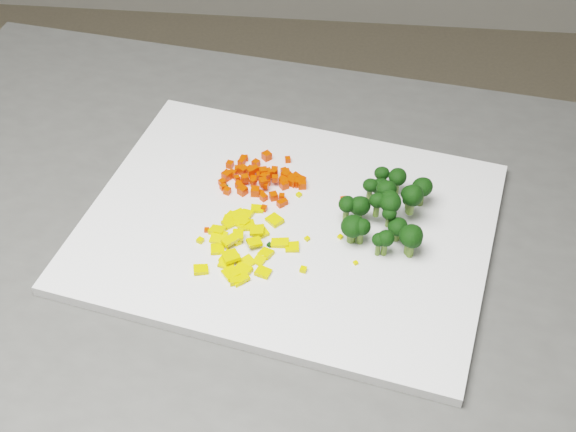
# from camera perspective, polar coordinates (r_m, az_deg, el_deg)

# --- Properties ---
(counter_block) EXTENTS (1.12, 0.86, 0.90)m
(counter_block) POSITION_cam_1_polar(r_m,az_deg,el_deg) (1.33, -2.38, -14.60)
(counter_block) COLOR #484846
(counter_block) RESTS_ON ground
(cutting_board) EXTENTS (0.54, 0.46, 0.01)m
(cutting_board) POSITION_cam_1_polar(r_m,az_deg,el_deg) (0.96, -0.00, -0.70)
(cutting_board) COLOR white
(cutting_board) RESTS_ON counter_block
(carrot_pile) EXTENTS (0.11, 0.11, 0.03)m
(carrot_pile) POSITION_cam_1_polar(r_m,az_deg,el_deg) (1.00, -1.87, 3.04)
(carrot_pile) COLOR #F12502
(carrot_pile) RESTS_ON cutting_board
(pepper_pile) EXTENTS (0.12, 0.12, 0.02)m
(pepper_pile) POSITION_cam_1_polar(r_m,az_deg,el_deg) (0.92, -3.19, -1.75)
(pepper_pile) COLOR yellow
(pepper_pile) RESTS_ON cutting_board
(broccoli_pile) EXTENTS (0.13, 0.13, 0.06)m
(broccoli_pile) POSITION_cam_1_polar(r_m,az_deg,el_deg) (0.94, 7.11, 0.91)
(broccoli_pile) COLOR black
(broccoli_pile) RESTS_ON cutting_board
(carrot_cube_0) EXTENTS (0.01, 0.01, 0.01)m
(carrot_cube_0) POSITION_cam_1_polar(r_m,az_deg,el_deg) (1.00, -0.38, 2.60)
(carrot_cube_0) COLOR #F12502
(carrot_cube_0) RESTS_ON carrot_pile
(carrot_cube_1) EXTENTS (0.01, 0.01, 0.01)m
(carrot_cube_1) POSITION_cam_1_polar(r_m,az_deg,el_deg) (1.02, -3.21, 3.26)
(carrot_cube_1) COLOR #F12502
(carrot_cube_1) RESTS_ON carrot_pile
(carrot_cube_2) EXTENTS (0.01, 0.01, 0.01)m
(carrot_cube_2) POSITION_cam_1_polar(r_m,az_deg,el_deg) (1.00, -1.72, 2.81)
(carrot_cube_2) COLOR #F12502
(carrot_cube_2) RESTS_ON carrot_pile
(carrot_cube_3) EXTENTS (0.01, 0.01, 0.01)m
(carrot_cube_3) POSITION_cam_1_polar(r_m,az_deg,el_deg) (1.00, 0.33, 2.42)
(carrot_cube_3) COLOR #F12502
(carrot_cube_3) RESTS_ON carrot_pile
(carrot_cube_4) EXTENTS (0.01, 0.01, 0.01)m
(carrot_cube_4) POSITION_cam_1_polar(r_m,az_deg,el_deg) (1.01, -4.17, 2.95)
(carrot_cube_4) COLOR #F12502
(carrot_cube_4) RESTS_ON carrot_pile
(carrot_cube_5) EXTENTS (0.01, 0.01, 0.01)m
(carrot_cube_5) POSITION_cam_1_polar(r_m,az_deg,el_deg) (1.00, 0.94, 2.53)
(carrot_cube_5) COLOR #F12502
(carrot_cube_5) RESTS_ON carrot_pile
(carrot_cube_6) EXTENTS (0.01, 0.01, 0.01)m
(carrot_cube_6) POSITION_cam_1_polar(r_m,az_deg,el_deg) (0.99, -1.78, 2.43)
(carrot_cube_6) COLOR #F12502
(carrot_cube_6) RESTS_ON carrot_pile
(carrot_cube_7) EXTENTS (0.01, 0.01, 0.01)m
(carrot_cube_7) POSITION_cam_1_polar(r_m,az_deg,el_deg) (1.00, -0.26, 2.41)
(carrot_cube_7) COLOR #F12502
(carrot_cube_7) RESTS_ON carrot_pile
(carrot_cube_8) EXTENTS (0.01, 0.01, 0.01)m
(carrot_cube_8) POSITION_cam_1_polar(r_m,az_deg,el_deg) (1.02, -3.57, 3.32)
(carrot_cube_8) COLOR #F12502
(carrot_cube_8) RESTS_ON carrot_pile
(carrot_cube_9) EXTENTS (0.01, 0.01, 0.01)m
(carrot_cube_9) POSITION_cam_1_polar(r_m,az_deg,el_deg) (1.04, -0.02, 4.04)
(carrot_cube_9) COLOR #F12502
(carrot_cube_9) RESTS_ON carrot_pile
(carrot_cube_10) EXTENTS (0.01, 0.01, 0.01)m
(carrot_cube_10) POSITION_cam_1_polar(r_m,az_deg,el_deg) (1.00, -2.47, 2.35)
(carrot_cube_10) COLOR #F12502
(carrot_cube_10) RESTS_ON carrot_pile
(carrot_cube_11) EXTENTS (0.01, 0.01, 0.01)m
(carrot_cube_11) POSITION_cam_1_polar(r_m,az_deg,el_deg) (1.00, -3.49, 2.15)
(carrot_cube_11) COLOR #F12502
(carrot_cube_11) RESTS_ON carrot_pile
(carrot_cube_12) EXTENTS (0.01, 0.01, 0.01)m
(carrot_cube_12) POSITION_cam_1_polar(r_m,az_deg,el_deg) (0.99, -3.25, 1.82)
(carrot_cube_12) COLOR #F12502
(carrot_cube_12) RESTS_ON carrot_pile
(carrot_cube_13) EXTENTS (0.01, 0.01, 0.01)m
(carrot_cube_13) POSITION_cam_1_polar(r_m,az_deg,el_deg) (1.03, -4.15, 3.67)
(carrot_cube_13) COLOR #F12502
(carrot_cube_13) RESTS_ON carrot_pile
(carrot_cube_14) EXTENTS (0.01, 0.01, 0.01)m
(carrot_cube_14) POSITION_cam_1_polar(r_m,az_deg,el_deg) (1.00, -4.61, 2.07)
(carrot_cube_14) COLOR #F12502
(carrot_cube_14) RESTS_ON carrot_pile
(carrot_cube_15) EXTENTS (0.01, 0.01, 0.01)m
(carrot_cube_15) POSITION_cam_1_polar(r_m,az_deg,el_deg) (0.98, -1.74, 1.34)
(carrot_cube_15) COLOR #F12502
(carrot_cube_15) RESTS_ON carrot_pile
(carrot_cube_16) EXTENTS (0.01, 0.01, 0.01)m
(carrot_cube_16) POSITION_cam_1_polar(r_m,az_deg,el_deg) (1.00, -1.03, 3.14)
(carrot_cube_16) COLOR #F12502
(carrot_cube_16) RESTS_ON carrot_pile
(carrot_cube_17) EXTENTS (0.01, 0.01, 0.01)m
(carrot_cube_17) POSITION_cam_1_polar(r_m,az_deg,el_deg) (1.01, -1.60, 2.98)
(carrot_cube_17) COLOR #F12502
(carrot_cube_17) RESTS_ON carrot_pile
(carrot_cube_18) EXTENTS (0.01, 0.01, 0.01)m
(carrot_cube_18) POSITION_cam_1_polar(r_m,az_deg,el_deg) (1.00, -1.77, 3.18)
(carrot_cube_18) COLOR #F12502
(carrot_cube_18) RESTS_ON carrot_pile
(carrot_cube_19) EXTENTS (0.01, 0.01, 0.01)m
(carrot_cube_19) POSITION_cam_1_polar(r_m,az_deg,el_deg) (1.01, -2.52, 2.64)
(carrot_cube_19) COLOR #F12502
(carrot_cube_19) RESTS_ON carrot_pile
(carrot_cube_20) EXTENTS (0.01, 0.01, 0.01)m
(carrot_cube_20) POSITION_cam_1_polar(r_m,az_deg,el_deg) (1.00, -4.69, 2.38)
(carrot_cube_20) COLOR #F12502
(carrot_cube_20) RESTS_ON carrot_pile
(carrot_cube_21) EXTENTS (0.01, 0.01, 0.01)m
(carrot_cube_21) POSITION_cam_1_polar(r_m,az_deg,el_deg) (0.97, -1.71, 0.55)
(carrot_cube_21) COLOR #F12502
(carrot_cube_21) RESTS_ON carrot_pile
(carrot_cube_22) EXTENTS (0.01, 0.01, 0.01)m
(carrot_cube_22) POSITION_cam_1_polar(r_m,az_deg,el_deg) (1.02, -0.10, 3.13)
(carrot_cube_22) COLOR #F12502
(carrot_cube_22) RESTS_ON carrot_pile
(carrot_cube_23) EXTENTS (0.01, 0.01, 0.01)m
(carrot_cube_23) POSITION_cam_1_polar(r_m,az_deg,el_deg) (0.99, -1.59, 2.19)
(carrot_cube_23) COLOR #F12502
(carrot_cube_23) RESTS_ON carrot_pile
(carrot_cube_24) EXTENTS (0.01, 0.01, 0.01)m
(carrot_cube_24) POSITION_cam_1_polar(r_m,az_deg,el_deg) (1.00, -1.72, 2.83)
(carrot_cube_24) COLOR #F12502
(carrot_cube_24) RESTS_ON carrot_pile
(carrot_cube_25) EXTENTS (0.01, 0.01, 0.01)m
(carrot_cube_25) POSITION_cam_1_polar(r_m,az_deg,el_deg) (1.01, -0.16, 2.92)
(carrot_cube_25) COLOR #F12502
(carrot_cube_25) RESTS_ON carrot_pile
(carrot_cube_26) EXTENTS (0.01, 0.01, 0.01)m
(carrot_cube_26) POSITION_cam_1_polar(r_m,az_deg,el_deg) (0.97, -0.26, 1.01)
(carrot_cube_26) COLOR #F12502
(carrot_cube_26) RESTS_ON carrot_pile
(carrot_cube_27) EXTENTS (0.01, 0.01, 0.01)m
(carrot_cube_27) POSITION_cam_1_polar(r_m,az_deg,el_deg) (1.01, -3.64, 2.69)
(carrot_cube_27) COLOR #F12502
(carrot_cube_27) RESTS_ON carrot_pile
(carrot_cube_28) EXTENTS (0.01, 0.01, 0.01)m
(carrot_cube_28) POSITION_cam_1_polar(r_m,az_deg,el_deg) (1.02, -0.29, 3.21)
(carrot_cube_28) COLOR #F12502
(carrot_cube_28) RESTS_ON carrot_pile
(carrot_cube_29) EXTENTS (0.01, 0.01, 0.01)m
(carrot_cube_29) POSITION_cam_1_polar(r_m,az_deg,el_deg) (1.01, -4.37, 2.89)
(carrot_cube_29) COLOR #F12502
(carrot_cube_29) RESTS_ON carrot_pile
(carrot_cube_30) EXTENTS (0.01, 0.01, 0.01)m
(carrot_cube_30) POSITION_cam_1_polar(r_m,az_deg,el_deg) (0.97, -0.53, 0.88)
(carrot_cube_30) COLOR #F12502
(carrot_cube_30) RESTS_ON carrot_pile
(carrot_cube_31) EXTENTS (0.01, 0.01, 0.01)m
(carrot_cube_31) POSITION_cam_1_polar(r_m,az_deg,el_deg) (1.00, -1.55, 2.49)
(carrot_cube_31) COLOR #F12502
(carrot_cube_31) RESTS_ON carrot_pile
(carrot_cube_32) EXTENTS (0.01, 0.01, 0.01)m
(carrot_cube_32) POSITION_cam_1_polar(r_m,az_deg,el_deg) (1.01, -3.97, 3.01)
(carrot_cube_32) COLOR #F12502
(carrot_cube_32) RESTS_ON carrot_pile
(carrot_cube_33) EXTENTS (0.01, 0.01, 0.01)m
(carrot_cube_33) POSITION_cam_1_polar(r_m,az_deg,el_deg) (1.00, -1.47, 3.06)
(carrot_cube_33) COLOR #F12502
(carrot_cube_33) RESTS_ON carrot_pile
(carrot_cube_34) EXTENTS (0.01, 0.01, 0.01)m
(carrot_cube_34) POSITION_cam_1_polar(r_m,az_deg,el_deg) (1.00, -0.93, 2.68)
(carrot_cube_34) COLOR #F12502
(carrot_cube_34) RESTS_ON carrot_pile
(carrot_cube_35) EXTENTS (0.01, 0.01, 0.01)m
(carrot_cube_35) POSITION_cam_1_polar(r_m,az_deg,el_deg) (1.00, -0.01, 2.45)
(carrot_cube_35) COLOR #F12502
(carrot_cube_35) RESTS_ON carrot_pile
(carrot_cube_36) EXTENTS (0.01, 0.01, 0.01)m
(carrot_cube_36) POSITION_cam_1_polar(r_m,az_deg,el_deg) (1.03, -3.25, 3.97)
(carrot_cube_36) COLOR #F12502
(carrot_cube_36) RESTS_ON carrot_pile
(carrot_cube_37) EXTENTS (0.01, 0.01, 0.01)m
(carrot_cube_37) POSITION_cam_1_polar(r_m,az_deg,el_deg) (1.00, -4.65, 2.06)
(carrot_cube_37) COLOR #F12502
(carrot_cube_37) RESTS_ON carrot_pile
(carrot_cube_38) EXTENTS (0.01, 0.01, 0.01)m
(carrot_cube_38) POSITION_cam_1_polar(r_m,az_deg,el_deg) (1.01, -2.01, 2.87)
(carrot_cube_38) COLOR #F12502
(carrot_cube_38) RESTS_ON carrot_pile
(carrot_cube_39) EXTENTS (0.01, 0.01, 0.01)m
(carrot_cube_39) POSITION_cam_1_polar(r_m,az_deg,el_deg) (1.01, -2.69, 3.19)
(carrot_cube_39) COLOR #F12502
(carrot_cube_39) RESTS_ON carrot_pile
(carrot_cube_40) EXTENTS (0.01, 0.01, 0.01)m
(carrot_cube_40) POSITION_cam_1_polar(r_m,az_deg,el_deg) (0.99, -4.35, 1.79)
(carrot_cube_40) COLOR #F12502
(carrot_cube_40) RESTS_ON carrot_pile
(carrot_cube_41) EXTENTS (0.01, 0.01, 0.01)m
(carrot_cube_41) POSITION_cam_1_polar(r_m,az_deg,el_deg) (1.00, -1.61, 2.86)
(carrot_cube_41) COLOR #F12502
(carrot_cube_41) RESTS_ON carrot_pile
(carrot_cube_42) EXTENTS (0.01, 0.01, 0.01)m
(carrot_cube_42) POSITION_cam_1_polar(r_m,az_deg,el_deg) (1.01, -3.11, 2.60)
(carrot_cube_42) COLOR #F12502
(carrot_cube_42) RESTS_ON carrot_pile
(carrot_cube_43) EXTENTS (0.01, 0.01, 0.01)m
(carrot_cube_43) POSITION_cam_1_polar(r_m,az_deg,el_deg) (0.98, -1.04, 1.42)
(carrot_cube_43) COLOR #F12502
(carrot_cube_43) RESTS_ON carrot_pile
(carrot_cube_44) EXTENTS (0.01, 0.01, 0.01)m
(carrot_cube_44) POSITION_cam_1_polar(r_m,az_deg,el_deg) (1.04, -3.05, 4.13)
(carrot_cube_44) COLOR #F12502
(carrot_cube_44) RESTS_ON carrot_pile
(carrot_cube_45) EXTENTS (0.01, 0.01, 0.01)m
(carrot_cube_45) POSITION_cam_1_polar(r_m,az_deg,el_deg) (1.00, -1.60, 2.58)
(carrot_cube_45) COLOR #F12502
(carrot_cube_45) RESTS_ON carrot_pile
(carrot_cube_46) EXTENTS (0.01, 0.01, 0.01)m
(carrot_cube_46) POSITION_cam_1_polar(r_m,az_deg,el_deg) (1.01, -2.34, 3.37)
(carrot_cube_46) COLOR #F12502
(carrot_cube_46) RESTS_ON carrot_pile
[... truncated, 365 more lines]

